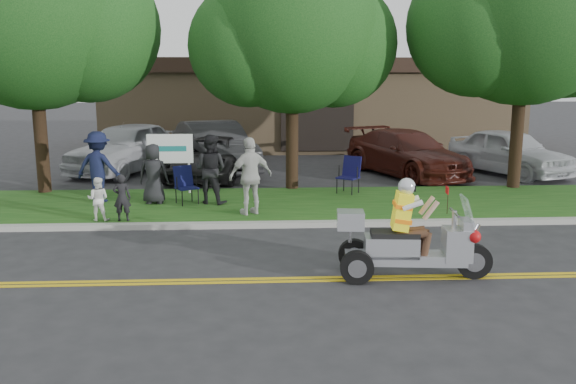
{
  "coord_description": "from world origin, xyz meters",
  "views": [
    {
      "loc": [
        -0.53,
        -10.2,
        3.43
      ],
      "look_at": [
        0.11,
        2.0,
        1.01
      ],
      "focal_mm": 38.0,
      "sensor_mm": 36.0,
      "label": 1
    }
  ],
  "objects_px": {
    "spectator_adult_mid": "(211,169)",
    "parked_car_far_right": "(509,152)",
    "parked_car_right": "(407,153)",
    "lawn_chair_a": "(350,172)",
    "lawn_chair_b": "(185,182)",
    "parked_car_mid": "(211,158)",
    "parked_car_far_left": "(126,147)",
    "spectator_adult_right": "(251,176)",
    "parked_car_left": "(214,147)",
    "trike_scooter": "(407,243)"
  },
  "relations": [
    {
      "from": "trike_scooter",
      "to": "parked_car_far_left",
      "type": "height_order",
      "value": "parked_car_far_left"
    },
    {
      "from": "lawn_chair_b",
      "to": "parked_car_mid",
      "type": "height_order",
      "value": "parked_car_mid"
    },
    {
      "from": "spectator_adult_mid",
      "to": "parked_car_far_right",
      "type": "xyz_separation_m",
      "value": [
        9.7,
        4.59,
        -0.21
      ]
    },
    {
      "from": "parked_car_far_left",
      "to": "lawn_chair_b",
      "type": "bearing_deg",
      "value": -42.75
    },
    {
      "from": "trike_scooter",
      "to": "parked_car_far_left",
      "type": "distance_m",
      "value": 13.37
    },
    {
      "from": "spectator_adult_mid",
      "to": "parked_car_far_left",
      "type": "height_order",
      "value": "spectator_adult_mid"
    },
    {
      "from": "spectator_adult_mid",
      "to": "parked_car_mid",
      "type": "bearing_deg",
      "value": -64.86
    },
    {
      "from": "spectator_adult_right",
      "to": "parked_car_mid",
      "type": "relative_size",
      "value": 0.38
    },
    {
      "from": "trike_scooter",
      "to": "parked_car_mid",
      "type": "height_order",
      "value": "trike_scooter"
    },
    {
      "from": "lawn_chair_b",
      "to": "spectator_adult_right",
      "type": "bearing_deg",
      "value": -67.66
    },
    {
      "from": "parked_car_mid",
      "to": "spectator_adult_mid",
      "type": "bearing_deg",
      "value": -73.89
    },
    {
      "from": "spectator_adult_right",
      "to": "parked_car_right",
      "type": "height_order",
      "value": "spectator_adult_right"
    },
    {
      "from": "spectator_adult_right",
      "to": "parked_car_far_right",
      "type": "xyz_separation_m",
      "value": [
        8.67,
        5.87,
        -0.25
      ]
    },
    {
      "from": "lawn_chair_b",
      "to": "spectator_adult_mid",
      "type": "relative_size",
      "value": 0.54
    },
    {
      "from": "lawn_chair_a",
      "to": "parked_car_mid",
      "type": "height_order",
      "value": "parked_car_mid"
    },
    {
      "from": "spectator_adult_right",
      "to": "parked_car_far_left",
      "type": "relative_size",
      "value": 0.36
    },
    {
      "from": "spectator_adult_right",
      "to": "parked_car_right",
      "type": "relative_size",
      "value": 0.35
    },
    {
      "from": "lawn_chair_a",
      "to": "parked_car_mid",
      "type": "relative_size",
      "value": 0.21
    },
    {
      "from": "spectator_adult_right",
      "to": "parked_car_mid",
      "type": "bearing_deg",
      "value": -101.34
    },
    {
      "from": "trike_scooter",
      "to": "parked_car_left",
      "type": "height_order",
      "value": "parked_car_left"
    },
    {
      "from": "trike_scooter",
      "to": "spectator_adult_right",
      "type": "bearing_deg",
      "value": 126.53
    },
    {
      "from": "trike_scooter",
      "to": "lawn_chair_a",
      "type": "height_order",
      "value": "trike_scooter"
    },
    {
      "from": "parked_car_right",
      "to": "parked_car_left",
      "type": "bearing_deg",
      "value": 146.96
    },
    {
      "from": "lawn_chair_a",
      "to": "lawn_chair_b",
      "type": "bearing_deg",
      "value": -130.24
    },
    {
      "from": "parked_car_far_left",
      "to": "parked_car_far_right",
      "type": "xyz_separation_m",
      "value": [
        13.0,
        -1.15,
        -0.09
      ]
    },
    {
      "from": "spectator_adult_right",
      "to": "lawn_chair_a",
      "type": "bearing_deg",
      "value": -162.47
    },
    {
      "from": "parked_car_right",
      "to": "parked_car_far_right",
      "type": "height_order",
      "value": "parked_car_far_right"
    },
    {
      "from": "trike_scooter",
      "to": "lawn_chair_b",
      "type": "relative_size",
      "value": 2.74
    },
    {
      "from": "trike_scooter",
      "to": "parked_car_mid",
      "type": "bearing_deg",
      "value": 117.21
    },
    {
      "from": "parked_car_left",
      "to": "parked_car_right",
      "type": "relative_size",
      "value": 1.01
    },
    {
      "from": "lawn_chair_a",
      "to": "parked_car_left",
      "type": "relative_size",
      "value": 0.19
    },
    {
      "from": "parked_car_far_right",
      "to": "parked_car_left",
      "type": "bearing_deg",
      "value": 149.28
    },
    {
      "from": "trike_scooter",
      "to": "lawn_chair_b",
      "type": "height_order",
      "value": "trike_scooter"
    },
    {
      "from": "spectator_adult_mid",
      "to": "spectator_adult_right",
      "type": "xyz_separation_m",
      "value": [
        1.03,
        -1.28,
        0.03
      ]
    },
    {
      "from": "lawn_chair_b",
      "to": "parked_car_far_left",
      "type": "height_order",
      "value": "parked_car_far_left"
    },
    {
      "from": "parked_car_right",
      "to": "parked_car_far_right",
      "type": "distance_m",
      "value": 3.5
    },
    {
      "from": "spectator_adult_mid",
      "to": "parked_car_far_right",
      "type": "bearing_deg",
      "value": -133.7
    },
    {
      "from": "spectator_adult_mid",
      "to": "parked_car_right",
      "type": "distance_m",
      "value": 7.72
    },
    {
      "from": "lawn_chair_a",
      "to": "spectator_adult_mid",
      "type": "distance_m",
      "value": 3.98
    },
    {
      "from": "trike_scooter",
      "to": "lawn_chair_b",
      "type": "distance_m",
      "value": 7.17
    },
    {
      "from": "lawn_chair_b",
      "to": "trike_scooter",
      "type": "bearing_deg",
      "value": -82.3
    },
    {
      "from": "spectator_adult_right",
      "to": "parked_car_left",
      "type": "distance_m",
      "value": 7.18
    },
    {
      "from": "spectator_adult_mid",
      "to": "parked_car_left",
      "type": "distance_m",
      "value": 5.78
    },
    {
      "from": "parked_car_far_right",
      "to": "lawn_chair_a",
      "type": "bearing_deg",
      "value": -174.36
    },
    {
      "from": "parked_car_far_left",
      "to": "parked_car_mid",
      "type": "height_order",
      "value": "parked_car_far_left"
    },
    {
      "from": "spectator_adult_mid",
      "to": "spectator_adult_right",
      "type": "bearing_deg",
      "value": 149.91
    },
    {
      "from": "spectator_adult_right",
      "to": "parked_car_mid",
      "type": "distance_m",
      "value": 5.77
    },
    {
      "from": "lawn_chair_b",
      "to": "parked_car_left",
      "type": "bearing_deg",
      "value": 56.83
    },
    {
      "from": "parked_car_right",
      "to": "parked_car_far_left",
      "type": "bearing_deg",
      "value": 150.37
    },
    {
      "from": "spectator_adult_mid",
      "to": "spectator_adult_right",
      "type": "height_order",
      "value": "spectator_adult_right"
    }
  ]
}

